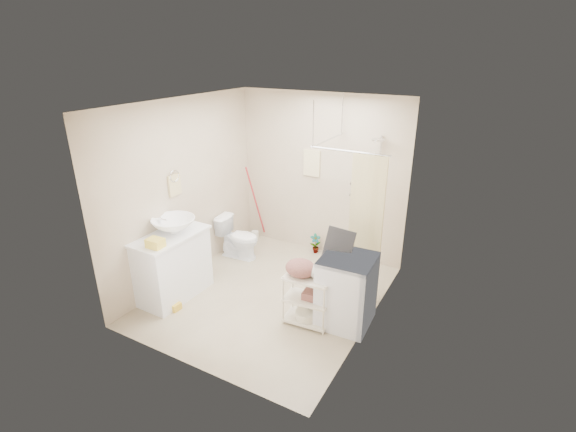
% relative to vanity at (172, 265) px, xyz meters
% --- Properties ---
extents(floor, '(3.20, 3.20, 0.00)m').
position_rel_vanity_xyz_m(floor, '(1.16, 0.63, -0.46)').
color(floor, tan).
rests_on(floor, ground).
extents(ceiling, '(2.80, 3.20, 0.04)m').
position_rel_vanity_xyz_m(ceiling, '(1.16, 0.63, 2.14)').
color(ceiling, silver).
rests_on(ceiling, ground).
extents(wall_back, '(2.80, 0.04, 2.60)m').
position_rel_vanity_xyz_m(wall_back, '(1.16, 2.23, 0.84)').
color(wall_back, beige).
rests_on(wall_back, ground).
extents(wall_front, '(2.80, 0.04, 2.60)m').
position_rel_vanity_xyz_m(wall_front, '(1.16, -0.97, 0.84)').
color(wall_front, beige).
rests_on(wall_front, ground).
extents(wall_left, '(0.04, 3.20, 2.60)m').
position_rel_vanity_xyz_m(wall_left, '(-0.24, 0.63, 0.84)').
color(wall_left, beige).
rests_on(wall_left, ground).
extents(wall_right, '(0.04, 3.20, 2.60)m').
position_rel_vanity_xyz_m(wall_right, '(2.56, 0.63, 0.84)').
color(wall_right, beige).
rests_on(wall_right, ground).
extents(vanity, '(0.61, 1.06, 0.92)m').
position_rel_vanity_xyz_m(vanity, '(0.00, 0.00, 0.00)').
color(vanity, silver).
rests_on(vanity, ground).
extents(sink, '(0.70, 0.70, 0.20)m').
position_rel_vanity_xyz_m(sink, '(0.01, 0.10, 0.56)').
color(sink, white).
rests_on(sink, vanity).
extents(counter_basket, '(0.21, 0.17, 0.11)m').
position_rel_vanity_xyz_m(counter_basket, '(0.13, -0.35, 0.52)').
color(counter_basket, yellow).
rests_on(counter_basket, vanity).
extents(floor_basket, '(0.26, 0.21, 0.13)m').
position_rel_vanity_xyz_m(floor_basket, '(0.23, -0.27, -0.39)').
color(floor_basket, gold).
rests_on(floor_basket, ground).
extents(toilet, '(0.70, 0.43, 0.68)m').
position_rel_vanity_xyz_m(toilet, '(0.12, 1.38, -0.12)').
color(toilet, white).
rests_on(toilet, ground).
extents(mop, '(0.14, 0.14, 1.34)m').
position_rel_vanity_xyz_m(mop, '(-0.04, 2.09, 0.21)').
color(mop, '#A82028').
rests_on(mop, ground).
extents(potted_plant_a, '(0.22, 0.20, 0.34)m').
position_rel_vanity_xyz_m(potted_plant_a, '(1.17, 2.09, -0.29)').
color(potted_plant_a, '#9A5A39').
rests_on(potted_plant_a, ground).
extents(potted_plant_b, '(0.20, 0.20, 0.29)m').
position_rel_vanity_xyz_m(potted_plant_b, '(1.44, 2.03, -0.31)').
color(potted_plant_b, maroon).
rests_on(potted_plant_b, ground).
extents(hanging_towel, '(0.28, 0.03, 0.42)m').
position_rel_vanity_xyz_m(hanging_towel, '(1.01, 2.21, 1.04)').
color(hanging_towel, beige).
rests_on(hanging_towel, wall_back).
extents(towel_ring, '(0.04, 0.22, 0.34)m').
position_rel_vanity_xyz_m(towel_ring, '(-0.22, 0.43, 1.01)').
color(towel_ring, '#D5C283').
rests_on(towel_ring, wall_left).
extents(tp_holder, '(0.08, 0.12, 0.14)m').
position_rel_vanity_xyz_m(tp_holder, '(-0.20, 0.68, 0.26)').
color(tp_holder, white).
rests_on(tp_holder, wall_left).
extents(shower, '(1.10, 1.10, 2.10)m').
position_rel_vanity_xyz_m(shower, '(2.01, 1.68, 0.59)').
color(shower, white).
rests_on(shower, ground).
extents(shampoo_bottle_a, '(0.11, 0.11, 0.22)m').
position_rel_vanity_xyz_m(shampoo_bottle_a, '(1.77, 2.16, 0.97)').
color(shampoo_bottle_a, silver).
rests_on(shampoo_bottle_a, shower).
extents(shampoo_bottle_b, '(0.09, 0.10, 0.19)m').
position_rel_vanity_xyz_m(shampoo_bottle_b, '(1.87, 2.16, 0.96)').
color(shampoo_bottle_b, '#486BAE').
rests_on(shampoo_bottle_b, shower).
extents(washing_machine, '(0.64, 0.67, 0.90)m').
position_rel_vanity_xyz_m(washing_machine, '(2.30, 0.57, -0.01)').
color(washing_machine, silver).
rests_on(washing_machine, ground).
extents(laundry_rack, '(0.59, 0.37, 0.78)m').
position_rel_vanity_xyz_m(laundry_rack, '(1.89, 0.32, -0.07)').
color(laundry_rack, beige).
rests_on(laundry_rack, ground).
extents(ironing_board, '(0.36, 0.16, 1.22)m').
position_rel_vanity_xyz_m(ironing_board, '(2.09, 0.58, 0.15)').
color(ironing_board, black).
rests_on(ironing_board, ground).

